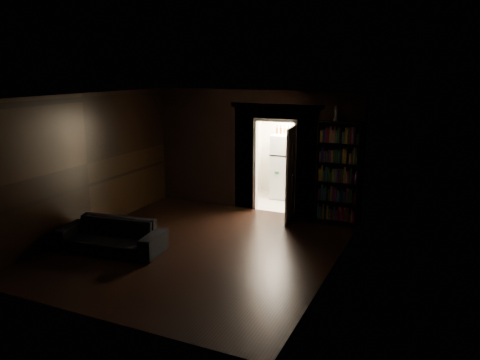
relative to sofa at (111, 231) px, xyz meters
name	(u,v)px	position (x,y,z in m)	size (l,w,h in m)	color
ground	(197,248)	(1.40, 0.72, -0.38)	(5.50, 5.50, 0.00)	black
room_walls	(222,150)	(1.39, 1.79, 1.31)	(5.02, 5.61, 2.84)	black
kitchen_alcove	(290,153)	(1.90, 4.59, 0.83)	(2.20, 1.80, 2.60)	beige
sofa	(111,231)	(0.00, 0.00, 0.00)	(1.95, 0.84, 0.75)	black
bookshelf	(338,173)	(3.40, 3.31, 0.72)	(0.90, 0.32, 2.20)	black
refrigerator	(288,166)	(1.79, 4.75, 0.45)	(0.74, 0.68, 1.65)	silver
door	(290,175)	(2.42, 3.03, 0.65)	(0.85, 0.05, 2.05)	white
figurine	(336,113)	(3.28, 3.36, 1.98)	(0.10, 0.10, 0.31)	silver
bottles	(286,130)	(1.75, 4.71, 1.39)	(0.58, 0.07, 0.24)	black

